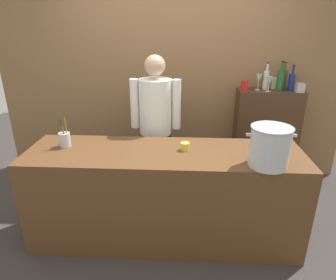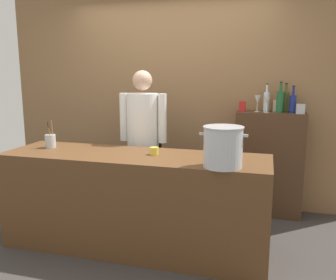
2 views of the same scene
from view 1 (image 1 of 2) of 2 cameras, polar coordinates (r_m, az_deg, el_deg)
ground_plane at (r=3.08m, az=-0.65°, el=-17.69°), size 8.00×8.00×0.00m
brick_back_panel at (r=3.80m, az=0.68°, el=14.91°), size 4.40×0.10×3.00m
prep_counter at (r=2.81m, az=-0.69°, el=-10.61°), size 2.45×0.70×0.90m
bar_cabinet at (r=3.95m, az=18.11°, el=0.58°), size 0.76×0.32×1.20m
chef at (r=3.17m, az=-2.37°, el=3.55°), size 0.53×0.36×1.66m
stockpot_large at (r=2.42m, az=19.02°, el=-1.23°), size 0.38×0.32×0.32m
utensil_crock at (r=2.84m, az=-19.28°, el=0.13°), size 0.10×0.10×0.28m
butter_jar at (r=2.62m, az=3.30°, el=-1.22°), size 0.08×0.08×0.07m
wine_bottle_cobalt at (r=3.81m, az=22.71°, el=10.33°), size 0.07×0.07×0.30m
wine_bottle_green at (r=3.76m, az=20.84°, el=10.75°), size 0.08×0.08×0.34m
wine_bottle_clear at (r=3.79m, az=18.37°, el=11.02°), size 0.07×0.07×0.32m
wine_bottle_olive at (r=3.87m, az=21.32°, el=10.88°), size 0.08×0.08×0.32m
wine_glass_tall at (r=3.71m, az=17.12°, el=11.20°), size 0.07×0.07×0.19m
wine_glass_wide at (r=3.67m, az=18.95°, el=10.75°), size 0.07×0.07×0.17m
spice_tin_red at (r=3.68m, az=14.53°, el=10.16°), size 0.07×0.07×0.11m
spice_tin_silver at (r=3.77m, az=24.10°, el=9.18°), size 0.09×0.09×0.10m
spice_tin_cream at (r=3.88m, az=19.79°, el=10.28°), size 0.09×0.09×0.13m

